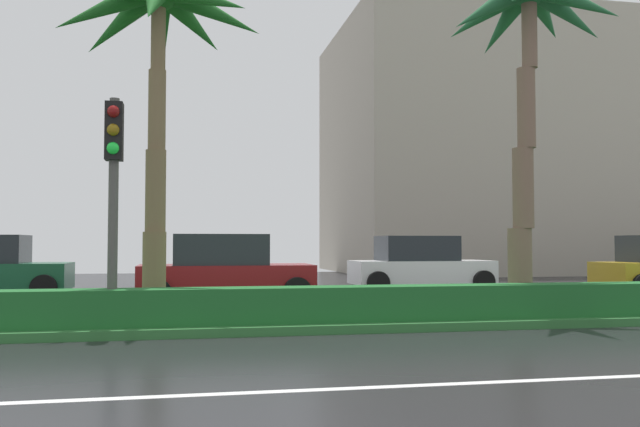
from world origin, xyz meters
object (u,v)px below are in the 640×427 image
at_px(palm_tree_centre_left, 158,27).
at_px(car_in_traffic_fourth, 420,265).
at_px(palm_tree_centre, 528,31).
at_px(car_in_traffic_third, 224,270).
at_px(traffic_signal_median_right, 114,168).

relative_size(palm_tree_centre_left, car_in_traffic_fourth, 1.58).
xyz_separation_m(palm_tree_centre_left, palm_tree_centre, (7.47, -0.64, 0.20)).
bearing_deg(car_in_traffic_third, traffic_signal_median_right, -110.95).
bearing_deg(car_in_traffic_fourth, palm_tree_centre_left, -139.15).
bearing_deg(traffic_signal_median_right, palm_tree_centre, 8.21).
bearing_deg(traffic_signal_median_right, car_in_traffic_fourth, 45.50).
bearing_deg(car_in_traffic_third, car_in_traffic_fourth, 24.98).
bearing_deg(car_in_traffic_third, palm_tree_centre_left, -111.91).
xyz_separation_m(palm_tree_centre_left, car_in_traffic_third, (1.52, 3.77, -4.86)).
distance_m(palm_tree_centre_left, car_in_traffic_fourth, 11.26).
height_order(traffic_signal_median_right, car_in_traffic_fourth, traffic_signal_median_right).
xyz_separation_m(palm_tree_centre_left, traffic_signal_median_right, (-0.62, -1.80, -2.96)).
bearing_deg(car_in_traffic_fourth, traffic_signal_median_right, -134.50).
distance_m(palm_tree_centre, traffic_signal_median_right, 8.76).
height_order(palm_tree_centre_left, car_in_traffic_fourth, palm_tree_centre_left).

